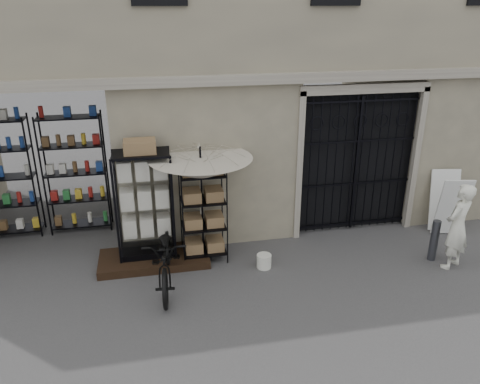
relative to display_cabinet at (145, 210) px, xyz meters
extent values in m
plane|color=black|center=(2.50, -1.68, -1.03)|extent=(80.00, 80.00, 0.00)
cube|color=gray|center=(2.50, 2.32, 3.47)|extent=(14.00, 4.00, 9.00)
cube|color=black|center=(-2.00, 1.12, 0.47)|extent=(3.00, 1.70, 3.00)
cube|color=black|center=(-2.05, 1.62, 0.22)|extent=(2.70, 0.50, 2.50)
cube|color=black|center=(4.25, 0.60, 0.47)|extent=(2.50, 0.06, 3.00)
cube|color=black|center=(4.25, 0.44, 0.42)|extent=(0.05, 0.05, 2.80)
cube|color=black|center=(0.10, -0.13, -0.95)|extent=(2.00, 0.90, 0.15)
cube|color=black|center=(0.00, 0.01, -0.82)|extent=(1.13, 0.93, 0.11)
cube|color=silver|center=(-0.11, -0.27, 0.10)|extent=(0.85, 0.37, 1.83)
cube|color=silver|center=(0.00, 0.01, -0.01)|extent=(0.93, 0.72, 1.52)
cube|color=olive|center=(0.00, 0.01, 1.13)|extent=(0.66, 0.59, 0.22)
cube|color=black|center=(1.04, -0.14, -0.13)|extent=(0.90, 0.74, 1.80)
cube|color=olive|center=(1.04, -0.14, -0.18)|extent=(0.77, 0.60, 1.35)
cylinder|color=black|center=(1.03, -0.11, 0.06)|extent=(0.04, 0.04, 2.19)
imported|color=#B5ADA0|center=(1.03, -0.11, 0.86)|extent=(1.98, 2.00, 1.47)
cylinder|color=silver|center=(2.06, -0.71, -0.90)|extent=(0.35, 0.35, 0.26)
imported|color=black|center=(0.31, -0.92, -1.03)|extent=(0.77, 1.08, 1.96)
cylinder|color=#43454C|center=(5.23, -1.06, -0.63)|extent=(0.15, 0.15, 0.80)
imported|color=silver|center=(5.43, -1.35, -1.03)|extent=(1.27, 1.71, 0.39)
cube|color=silver|center=(6.08, -0.29, -0.37)|extent=(0.65, 0.41, 1.28)
cube|color=silver|center=(6.16, 0.10, -0.37)|extent=(0.65, 0.41, 1.28)
camera|label=1|loc=(0.15, -7.89, 3.47)|focal=35.00mm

